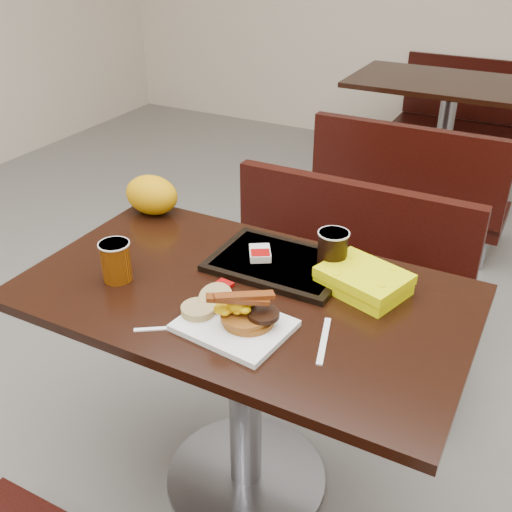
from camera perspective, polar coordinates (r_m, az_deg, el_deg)
The scene contains 23 objects.
floor at distance 2.12m, azimuth -0.93°, elevation -20.50°, with size 6.00×7.00×0.01m, color gray.
table_near at distance 1.85m, azimuth -1.03°, elevation -13.07°, with size 1.20×0.70×0.75m, color black, non-canonical shape.
bench_near_n at distance 2.37m, azimuth 7.16°, elevation -2.98°, with size 1.00×0.46×0.72m, color black, non-canonical shape.
table_far at distance 4.04m, azimuth 17.32°, elevation 10.36°, with size 1.20×0.70×0.75m, color black, non-canonical shape.
bench_far_s at distance 3.40m, azimuth 14.68°, elevation 6.84°, with size 1.00×0.46×0.72m, color black, non-canonical shape.
bench_far_n at distance 4.71m, azimuth 19.19°, elevation 12.54°, with size 1.00×0.46×0.72m, color black, non-canonical shape.
platter at distance 1.48m, azimuth -2.05°, elevation -6.60°, with size 0.26×0.20×0.02m, color white.
pancake_stack at distance 1.47m, azimuth -0.73°, elevation -5.85°, with size 0.13×0.13×0.03m, color brown.
sausage_patty at distance 1.45m, azimuth 0.72°, elevation -5.53°, with size 0.08×0.08×0.01m, color black.
scrambled_eggs at distance 1.45m, azimuth -1.85°, elevation -4.72°, with size 0.08×0.07×0.04m, color #E1BC04.
bacon_strips at distance 1.42m, azimuth -1.74°, elevation -4.04°, with size 0.15×0.07×0.01m, color #4A1105, non-canonical shape.
muffin_bottom at distance 1.51m, azimuth -5.52°, elevation -5.08°, with size 0.09×0.09×0.02m, color tan.
muffin_top at distance 1.53m, azimuth -3.81°, elevation -4.01°, with size 0.09×0.09×0.02m, color tan.
coffee_cup_near at distance 1.68m, azimuth -13.14°, elevation -0.50°, with size 0.08×0.08×0.11m, color #9A4605.
fork at distance 1.50m, azimuth -9.80°, elevation -6.85°, with size 0.12×0.02×0.00m, color white, non-canonical shape.
knife at distance 1.45m, azimuth 6.45°, elevation -7.97°, with size 0.18×0.01×0.00m, color white.
condiment_syrup at distance 1.73m, azimuth -2.47°, elevation -0.88°, with size 0.04×0.03×0.01m, color #C46708.
condiment_ketchup at distance 1.64m, azimuth -3.02°, elevation -2.71°, with size 0.05×0.03×0.01m, color #8C0504.
tray at distance 1.73m, azimuth 2.24°, elevation -0.68°, with size 0.38×0.27×0.02m, color black.
hashbrown_sleeve_left at distance 1.73m, azimuth 0.38°, elevation 0.27°, with size 0.06×0.08×0.02m, color silver.
coffee_cup_far at distance 1.67m, azimuth 7.27°, elevation 0.51°, with size 0.08×0.08×0.11m, color black.
clamshell at distance 1.63m, azimuth 10.17°, elevation -2.32°, with size 0.22×0.17×0.06m, color #F2F104.
paper_bag at distance 2.04m, azimuth -9.87°, elevation 5.74°, with size 0.19×0.14×0.13m, color #D59D07.
Camera 1 is at (0.66, -1.18, 1.64)m, focal length 42.17 mm.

